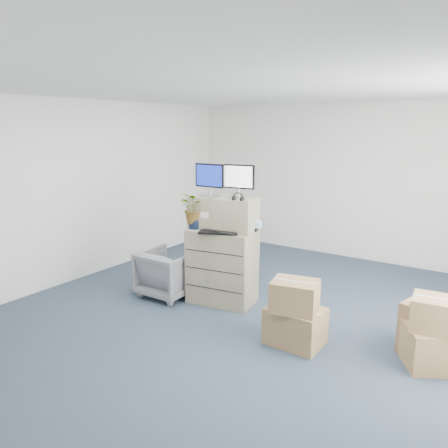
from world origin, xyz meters
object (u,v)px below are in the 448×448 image
(keyboard, at_px, (219,232))
(office_chair, at_px, (168,271))
(monitor_left, at_px, (210,178))
(potted_plant, at_px, (195,213))
(water_bottle, at_px, (233,221))
(filing_cabinet_lower, at_px, (222,266))
(monitor_right, at_px, (238,179))

(keyboard, height_order, office_chair, keyboard)
(monitor_left, height_order, keyboard, monitor_left)
(keyboard, xyz_separation_m, potted_plant, (-0.38, -0.02, 0.22))
(monitor_left, relative_size, water_bottle, 1.81)
(potted_plant, height_order, office_chair, potted_plant)
(filing_cabinet_lower, xyz_separation_m, monitor_left, (-0.20, 0.00, 1.20))
(filing_cabinet_lower, relative_size, monitor_left, 2.31)
(monitor_right, bearing_deg, monitor_left, -172.27)
(filing_cabinet_lower, distance_m, water_bottle, 0.65)
(monitor_left, bearing_deg, filing_cabinet_lower, -1.70)
(filing_cabinet_lower, height_order, keyboard, keyboard)
(office_chair, bearing_deg, keyboard, -175.90)
(monitor_left, xyz_separation_m, monitor_right, (0.38, 0.11, -0.00))
(filing_cabinet_lower, bearing_deg, potted_plant, -158.14)
(potted_plant, bearing_deg, office_chair, -173.69)
(potted_plant, bearing_deg, filing_cabinet_lower, 30.61)
(monitor_right, xyz_separation_m, keyboard, (-0.12, -0.28, -0.67))
(monitor_left, relative_size, office_chair, 0.61)
(filing_cabinet_lower, bearing_deg, water_bottle, 31.43)
(potted_plant, relative_size, office_chair, 0.68)
(monitor_right, distance_m, water_bottle, 0.57)
(filing_cabinet_lower, relative_size, office_chair, 1.40)
(keyboard, xyz_separation_m, office_chair, (-0.84, -0.07, -0.67))
(filing_cabinet_lower, relative_size, potted_plant, 2.04)
(keyboard, relative_size, water_bottle, 2.12)
(filing_cabinet_lower, height_order, monitor_left, monitor_left)
(monitor_left, height_order, monitor_right, same)
(monitor_left, xyz_separation_m, office_chair, (-0.57, -0.24, -1.34))
(monitor_right, relative_size, office_chair, 0.60)
(monitor_right, xyz_separation_m, potted_plant, (-0.50, -0.30, -0.45))
(filing_cabinet_lower, height_order, potted_plant, potted_plant)
(monitor_left, height_order, office_chair, monitor_left)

